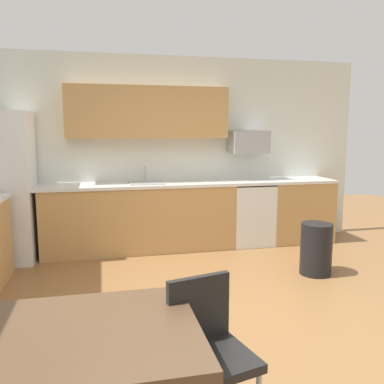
{
  "coord_description": "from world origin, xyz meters",
  "views": [
    {
      "loc": [
        -0.93,
        -3.18,
        1.65
      ],
      "look_at": [
        0.0,
        1.0,
        1.0
      ],
      "focal_mm": 37.63,
      "sensor_mm": 36.0,
      "label": 1
    }
  ],
  "objects_px": {
    "oven_range": "(249,213)",
    "chair_near_table": "(208,343)",
    "microwave": "(248,142)",
    "trash_bin": "(316,249)",
    "refrigerator": "(2,188)",
    "dining_table": "(50,347)"
  },
  "relations": [
    {
      "from": "refrigerator",
      "to": "dining_table",
      "type": "xyz_separation_m",
      "value": [
        0.98,
        -3.57,
        -0.28
      ]
    },
    {
      "from": "microwave",
      "to": "dining_table",
      "type": "distance_m",
      "value": 4.5
    },
    {
      "from": "microwave",
      "to": "chair_near_table",
      "type": "height_order",
      "value": "microwave"
    },
    {
      "from": "oven_range",
      "to": "refrigerator",
      "type": "bearing_deg",
      "value": -178.63
    },
    {
      "from": "trash_bin",
      "to": "refrigerator",
      "type": "bearing_deg",
      "value": 160.02
    },
    {
      "from": "microwave",
      "to": "chair_near_table",
      "type": "distance_m",
      "value": 4.05
    },
    {
      "from": "refrigerator",
      "to": "oven_range",
      "type": "relative_size",
      "value": 2.08
    },
    {
      "from": "refrigerator",
      "to": "microwave",
      "type": "bearing_deg",
      "value": 3.09
    },
    {
      "from": "refrigerator",
      "to": "microwave",
      "type": "height_order",
      "value": "refrigerator"
    },
    {
      "from": "refrigerator",
      "to": "oven_range",
      "type": "height_order",
      "value": "refrigerator"
    },
    {
      "from": "refrigerator",
      "to": "dining_table",
      "type": "height_order",
      "value": "refrigerator"
    },
    {
      "from": "trash_bin",
      "to": "oven_range",
      "type": "bearing_deg",
      "value": 101.87
    },
    {
      "from": "dining_table",
      "to": "oven_range",
      "type": "bearing_deg",
      "value": 57.12
    },
    {
      "from": "oven_range",
      "to": "chair_near_table",
      "type": "relative_size",
      "value": 1.07
    },
    {
      "from": "microwave",
      "to": "trash_bin",
      "type": "distance_m",
      "value": 1.94
    },
    {
      "from": "oven_range",
      "to": "dining_table",
      "type": "distance_m",
      "value": 4.35
    },
    {
      "from": "refrigerator",
      "to": "oven_range",
      "type": "bearing_deg",
      "value": 1.37
    },
    {
      "from": "refrigerator",
      "to": "oven_range",
      "type": "xyz_separation_m",
      "value": [
        3.34,
        0.08,
        -0.49
      ]
    },
    {
      "from": "chair_near_table",
      "to": "trash_bin",
      "type": "relative_size",
      "value": 1.42
    },
    {
      "from": "trash_bin",
      "to": "microwave",
      "type": "bearing_deg",
      "value": 101.1
    },
    {
      "from": "chair_near_table",
      "to": "oven_range",
      "type": "bearing_deg",
      "value": 65.98
    },
    {
      "from": "oven_range",
      "to": "trash_bin",
      "type": "relative_size",
      "value": 1.52
    }
  ]
}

